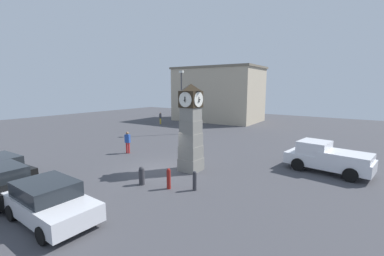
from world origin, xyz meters
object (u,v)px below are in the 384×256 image
(bollard_near_tower, at_px, (195,181))
(pedestrian_near_bench, at_px, (160,117))
(pedestrian_crossing_lot, at_px, (128,141))
(street_lamp_near_road, at_px, (181,98))
(car_by_building, at_px, (50,201))
(bollard_far_row, at_px, (142,176))
(pickup_truck, at_px, (328,158))
(clock_tower, at_px, (191,129))
(car_near_tower, at_px, (4,183))
(bollard_mid_row, at_px, (169,178))
(car_navy_sedan, at_px, (2,168))

(bollard_near_tower, relative_size, pedestrian_near_bench, 0.60)
(pedestrian_crossing_lot, distance_m, street_lamp_near_road, 9.87)
(bollard_near_tower, distance_m, street_lamp_near_road, 16.44)
(car_by_building, xyz_separation_m, pedestrian_crossing_lot, (-5.65, 8.84, 0.22))
(car_by_building, bearing_deg, bollard_far_row, 87.73)
(pickup_truck, distance_m, street_lamp_near_road, 16.55)
(pedestrian_near_bench, bearing_deg, pedestrian_crossing_lot, -56.95)
(clock_tower, xyz_separation_m, car_by_building, (-0.96, -8.25, -1.84))
(car_by_building, xyz_separation_m, street_lamp_near_road, (-7.31, 18.10, 3.23))
(car_near_tower, relative_size, pedestrian_crossing_lot, 2.33)
(bollard_near_tower, bearing_deg, bollard_mid_row, -153.16)
(bollard_near_tower, xyz_separation_m, pickup_truck, (5.11, 7.09, 0.41))
(car_near_tower, height_order, pedestrian_near_bench, pedestrian_near_bench)
(bollard_far_row, bearing_deg, pedestrian_near_bench, 129.60)
(bollard_mid_row, distance_m, pedestrian_near_bench, 24.02)
(bollard_mid_row, xyz_separation_m, car_near_tower, (-5.64, -5.37, 0.22))
(pedestrian_near_bench, bearing_deg, bollard_near_tower, -43.84)
(car_by_building, distance_m, street_lamp_near_road, 19.78)
(pedestrian_near_bench, bearing_deg, pickup_truck, -23.39)
(clock_tower, distance_m, street_lamp_near_road, 12.93)
(clock_tower, relative_size, pickup_truck, 1.08)
(car_near_tower, height_order, car_by_building, car_by_building)
(bollard_near_tower, bearing_deg, pickup_truck, 54.24)
(pickup_truck, bearing_deg, clock_tower, -147.18)
(car_near_tower, xyz_separation_m, car_by_building, (3.88, 0.24, 0.01))
(pickup_truck, xyz_separation_m, pedestrian_crossing_lot, (-13.73, -4.00, 0.08))
(clock_tower, relative_size, car_by_building, 1.27)
(car_near_tower, xyz_separation_m, street_lamp_near_road, (-3.43, 18.33, 3.24))
(bollard_far_row, bearing_deg, car_navy_sedan, -149.07)
(bollard_far_row, bearing_deg, bollard_mid_row, 14.19)
(bollard_near_tower, bearing_deg, car_by_building, -117.33)
(clock_tower, height_order, car_navy_sedan, clock_tower)
(bollard_mid_row, relative_size, car_near_tower, 0.27)
(pedestrian_near_bench, bearing_deg, car_by_building, -57.14)
(car_near_tower, distance_m, pedestrian_near_bench, 25.31)
(car_navy_sedan, height_order, car_by_building, car_by_building)
(car_near_tower, relative_size, car_by_building, 0.95)
(car_navy_sedan, xyz_separation_m, car_near_tower, (2.81, -0.86, 0.05))
(clock_tower, height_order, bollard_near_tower, clock_tower)
(clock_tower, distance_m, pedestrian_crossing_lot, 6.83)
(bollard_near_tower, bearing_deg, pedestrian_crossing_lot, 160.29)
(bollard_far_row, distance_m, car_navy_sedan, 8.01)
(pedestrian_crossing_lot, bearing_deg, bollard_far_row, -35.09)
(clock_tower, xyz_separation_m, bollard_near_tower, (2.01, -2.50, -2.12))
(car_by_building, relative_size, pedestrian_near_bench, 2.50)
(clock_tower, distance_m, bollard_near_tower, 3.84)
(car_by_building, height_order, street_lamp_near_road, street_lamp_near_road)
(street_lamp_near_road, bearing_deg, car_near_tower, -79.41)
(bollard_near_tower, distance_m, bollard_far_row, 2.96)
(car_navy_sedan, relative_size, car_near_tower, 1.07)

